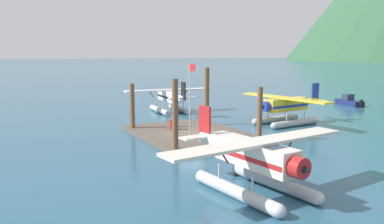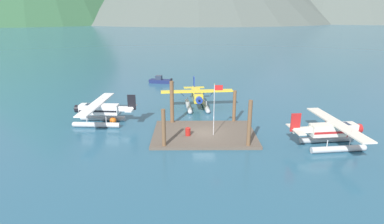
{
  "view_description": "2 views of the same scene",
  "coord_description": "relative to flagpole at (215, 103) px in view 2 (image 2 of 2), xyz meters",
  "views": [
    {
      "loc": [
        27.74,
        -14.51,
        6.74
      ],
      "look_at": [
        -0.14,
        0.14,
        2.0
      ],
      "focal_mm": 35.95,
      "sensor_mm": 36.0,
      "label": 1
    },
    {
      "loc": [
        -1.61,
        -33.32,
        13.45
      ],
      "look_at": [
        -1.38,
        1.84,
        2.19
      ],
      "focal_mm": 29.27,
      "sensor_mm": 36.0,
      "label": 2
    }
  ],
  "objects": [
    {
      "name": "piling_far_right",
      "position": [
        2.78,
        4.67,
        -1.84
      ],
      "size": [
        0.41,
        0.41,
        4.25
      ],
      "primitive_type": "cylinder",
      "color": "brown",
      "rests_on": "ground"
    },
    {
      "name": "seaplane_yellow_bow_centre",
      "position": [
        -1.75,
        11.32,
        -2.39
      ],
      "size": [
        10.48,
        7.96,
        3.84
      ],
      "color": "#B7BABF",
      "rests_on": "ground"
    },
    {
      "name": "ground_plane",
      "position": [
        -1.14,
        0.69,
        -3.97
      ],
      "size": [
        1200.0,
        1200.0,
        0.0
      ],
      "primitive_type": "plane",
      "color": "#285670"
    },
    {
      "name": "piling_near_right",
      "position": [
        3.27,
        -2.86,
        -1.41
      ],
      "size": [
        0.42,
        0.42,
        5.13
      ],
      "primitive_type": "cylinder",
      "color": "brown",
      "rests_on": "ground"
    },
    {
      "name": "fuel_drum",
      "position": [
        -2.99,
        -0.13,
        -3.23
      ],
      "size": [
        0.62,
        0.62,
        0.88
      ],
      "color": "#AD1E19",
      "rests_on": "dock_platform"
    },
    {
      "name": "piling_far_left",
      "position": [
        -4.98,
        4.35,
        -1.21
      ],
      "size": [
        0.49,
        0.49,
        5.52
      ],
      "primitive_type": "cylinder",
      "color": "brown",
      "rests_on": "ground"
    },
    {
      "name": "mooring_buoy",
      "position": [
        -12.46,
        4.59,
        -3.54
      ],
      "size": [
        0.85,
        0.85,
        0.85
      ],
      "primitive_type": "sphere",
      "color": "orange",
      "rests_on": "ground"
    },
    {
      "name": "dock_platform",
      "position": [
        -1.14,
        0.69,
        -3.82
      ],
      "size": [
        11.59,
        8.27,
        0.3
      ],
      "primitive_type": "cube",
      "color": "brown",
      "rests_on": "ground"
    },
    {
      "name": "seaplane_cream_stbd_aft",
      "position": [
        12.01,
        -2.68,
        -2.39
      ],
      "size": [
        7.95,
        10.49,
        3.84
      ],
      "color": "#B7BABF",
      "rests_on": "ground"
    },
    {
      "name": "seaplane_white_port_fwd",
      "position": [
        -14.1,
        4.58,
        -2.39
      ],
      "size": [
        7.97,
        10.47,
        3.84
      ],
      "color": "#B7BABF",
      "rests_on": "ground"
    },
    {
      "name": "flagpole",
      "position": [
        0.0,
        0.0,
        0.0
      ],
      "size": [
        0.95,
        0.1,
        5.88
      ],
      "color": "silver",
      "rests_on": "dock_platform"
    },
    {
      "name": "piling_near_left",
      "position": [
        -5.43,
        -2.93,
        -1.86
      ],
      "size": [
        0.42,
        0.42,
        4.23
      ],
      "primitive_type": "cylinder",
      "color": "brown",
      "rests_on": "ground"
    },
    {
      "name": "boat_navy_open_north",
      "position": [
        -8.78,
        28.41,
        -3.48
      ],
      "size": [
        4.84,
        2.3,
        1.5
      ],
      "color": "navy",
      "rests_on": "ground"
    }
  ]
}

